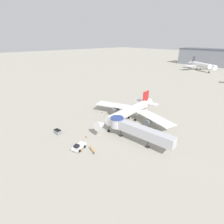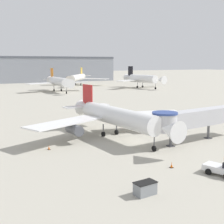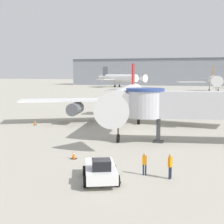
{
  "view_description": "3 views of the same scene",
  "coord_description": "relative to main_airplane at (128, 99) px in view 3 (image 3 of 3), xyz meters",
  "views": [
    {
      "loc": [
        37.55,
        -37.93,
        28.05
      ],
      "look_at": [
        -3.58,
        -1.52,
        4.71
      ],
      "focal_mm": 28.0,
      "sensor_mm": 36.0,
      "label": 1
    },
    {
      "loc": [
        -26.96,
        -44.66,
        13.68
      ],
      "look_at": [
        -2.36,
        4.05,
        4.91
      ],
      "focal_mm": 50.0,
      "sensor_mm": 36.0,
      "label": 2
    },
    {
      "loc": [
        7.4,
        -37.94,
        7.3
      ],
      "look_at": [
        -2.31,
        -0.06,
        2.54
      ],
      "focal_mm": 50.0,
      "sensor_mm": 36.0,
      "label": 3
    }
  ],
  "objects": [
    {
      "name": "traffic_cone_apron_front",
      "position": [
        4.03,
        -23.09,
        -3.5
      ],
      "size": [
        0.45,
        0.45,
        0.74
      ],
      "color": "black",
      "rests_on": "ground_plane"
    },
    {
      "name": "terminal_building",
      "position": [
        5.16,
        170.14,
        4.89
      ],
      "size": [
        151.52,
        22.5,
        17.45
      ],
      "color": "gray",
      "rests_on": "ground_plane"
    },
    {
      "name": "traffic_cone_port_wing",
      "position": [
        -13.07,
        -2.52,
        -3.51
      ],
      "size": [
        0.43,
        0.43,
        0.71
      ],
      "color": "black",
      "rests_on": "ground_plane"
    },
    {
      "name": "ground_plane",
      "position": [
        1.31,
        -4.86,
        -3.85
      ],
      "size": [
        800.0,
        800.0,
        0.0
      ],
      "primitive_type": "plane",
      "color": "#A8A393"
    },
    {
      "name": "background_jet_orange_tail",
      "position": [
        17.43,
        90.52,
        0.86
      ],
      "size": [
        30.4,
        30.6,
        10.75
      ],
      "rotation": [
        0.0,
        0.0,
        0.0
      ],
      "color": "white",
      "rests_on": "ground_plane"
    },
    {
      "name": "pushback_tug_white",
      "position": [
        2.83,
        -23.03,
        -3.07
      ],
      "size": [
        3.34,
        4.62,
        1.76
      ],
      "rotation": [
        0.0,
        0.0,
        0.35
      ],
      "color": "silver",
      "rests_on": "ground_plane"
    },
    {
      "name": "ground_crew_wing_walker",
      "position": [
        5.55,
        -20.94,
        -2.9
      ],
      "size": [
        0.32,
        0.22,
        1.66
      ],
      "rotation": [
        0.0,
        0.0,
        0.01
      ],
      "color": "#1E2338",
      "rests_on": "ground_plane"
    },
    {
      "name": "jet_bridge",
      "position": [
        10.54,
        -8.82,
        0.28
      ],
      "size": [
        20.28,
        5.79,
        5.81
      ],
      "rotation": [
        0.0,
        0.0,
        0.14
      ],
      "color": "#B7B7BC",
      "rests_on": "ground_plane"
    },
    {
      "name": "background_jet_gray_tail",
      "position": [
        -30.76,
        129.28,
        1.23
      ],
      "size": [
        31.18,
        29.07,
        11.63
      ],
      "rotation": [
        0.0,
        0.0,
        1.04
      ],
      "color": "white",
      "rests_on": "ground_plane"
    },
    {
      "name": "ground_crew_marshaller",
      "position": [
        7.41,
        -21.32,
        -2.81
      ],
      "size": [
        0.33,
        0.4,
        1.81
      ],
      "rotation": [
        0.0,
        0.0,
        1.14
      ],
      "color": "#1E2338",
      "rests_on": "ground_plane"
    },
    {
      "name": "main_airplane",
      "position": [
        0.0,
        0.0,
        0.0
      ],
      "size": [
        33.21,
        29.28,
        9.08
      ],
      "rotation": [
        0.0,
        0.0,
        0.11
      ],
      "color": "white",
      "rests_on": "ground_plane"
    },
    {
      "name": "traffic_cone_near_nose",
      "position": [
        -1.04,
        -18.11,
        -3.49
      ],
      "size": [
        0.46,
        0.46,
        0.76
      ],
      "color": "black",
      "rests_on": "ground_plane"
    }
  ]
}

